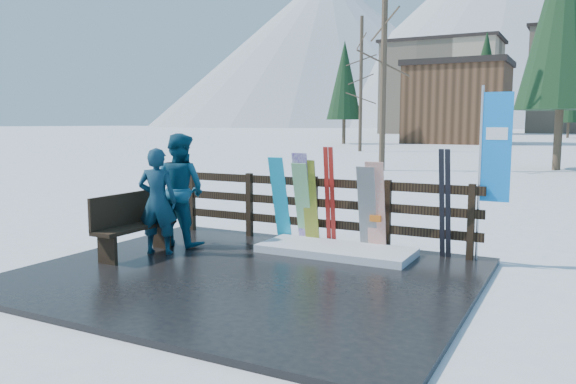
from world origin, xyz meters
The scene contains 18 objects.
ground centered at (0.00, 0.00, 0.00)m, with size 700.00×700.00×0.00m, color white.
deck centered at (0.00, 0.00, 0.04)m, with size 6.00×5.00×0.08m, color black.
fence centered at (0.00, 2.20, 0.74)m, with size 5.60×0.10×1.15m.
snow_patch centered at (0.66, 1.60, 0.14)m, with size 2.42×1.00×0.12m, color white.
bench centered at (-2.13, 0.06, 0.60)m, with size 0.41×1.50×0.97m.
snowboard_0 centered at (-0.54, 1.98, 0.82)m, with size 0.27×0.03×1.52m, color #19B6DE.
snowboard_1 centered at (-0.11, 1.98, 0.78)m, with size 0.27×0.03×1.43m, color white.
snowboard_2 centered at (0.03, 1.98, 0.81)m, with size 0.25×0.03×1.47m, color #F7FF32.
snowboard_3 centered at (-0.10, 1.98, 0.86)m, with size 0.26×0.03×1.59m, color white.
snowboard_4 centered at (1.04, 1.98, 0.77)m, with size 0.29×0.03×1.40m, color black.
snowboard_5 centered at (1.18, 1.98, 0.81)m, with size 0.30×0.03×1.48m, color white.
ski_pair_a centered at (0.36, 2.05, 0.91)m, with size 0.16×0.22×1.67m.
ski_pair_b centered at (2.24, 2.05, 0.92)m, with size 0.17×0.34×1.68m.
rental_flag centered at (2.86, 2.25, 1.69)m, with size 0.45×0.04×2.60m.
person_front centered at (-1.83, 0.33, 0.92)m, with size 0.61×0.40×1.67m, color #174C5A.
person_back centered at (-1.93, 1.00, 1.02)m, with size 0.92×0.71×1.89m, color navy.
resort_buildings centered at (1.03, 115.41, 9.81)m, with size 73.00×87.60×22.60m.
mountains centered at (-10.50, 328.41, 50.20)m, with size 520.00×260.00×120.00m.
Camera 1 is at (4.02, -6.43, 2.13)m, focal length 35.00 mm.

